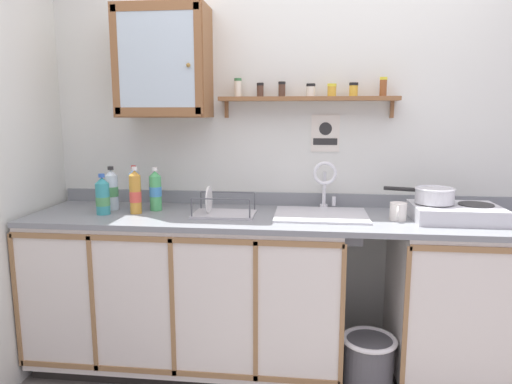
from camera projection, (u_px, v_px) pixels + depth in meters
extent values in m
cube|color=silver|center=(310.00, 148.00, 2.86)|extent=(3.81, 0.05, 2.59)
cube|color=black|center=(191.00, 355.00, 2.85)|extent=(1.73, 0.57, 0.08)
cube|color=silver|center=(188.00, 287.00, 2.74)|extent=(1.76, 0.63, 0.83)
cube|color=#997047|center=(170.00, 240.00, 2.36)|extent=(1.76, 0.01, 0.03)
cube|color=#997047|center=(175.00, 373.00, 2.49)|extent=(1.76, 0.01, 0.03)
cube|color=#997047|center=(16.00, 301.00, 2.53)|extent=(0.02, 0.01, 0.76)
cube|color=#997047|center=(93.00, 305.00, 2.48)|extent=(0.02, 0.01, 0.76)
cube|color=#997047|center=(173.00, 309.00, 2.43)|extent=(0.02, 0.01, 0.76)
cube|color=#997047|center=(256.00, 313.00, 2.38)|extent=(0.02, 0.01, 0.76)
cube|color=#997047|center=(343.00, 317.00, 2.33)|extent=(0.02, 0.01, 0.76)
cube|color=black|center=(487.00, 373.00, 2.65)|extent=(1.07, 0.57, 0.08)
cube|color=silver|center=(496.00, 300.00, 2.54)|extent=(1.09, 0.63, 0.83)
cube|color=#997047|center=(406.00, 321.00, 2.29)|extent=(0.02, 0.01, 0.76)
cube|color=gray|center=(309.00, 219.00, 2.59)|extent=(3.17, 0.66, 0.03)
cube|color=gray|center=(309.00, 199.00, 2.88)|extent=(3.17, 0.02, 0.08)
cube|color=silver|center=(321.00, 215.00, 2.60)|extent=(0.52, 0.40, 0.01)
cube|color=slate|center=(321.00, 236.00, 2.62)|extent=(0.44, 0.32, 0.01)
cube|color=slate|center=(320.00, 220.00, 2.77)|extent=(0.44, 0.01, 0.12)
cube|color=slate|center=(322.00, 234.00, 2.45)|extent=(0.44, 0.01, 0.12)
cylinder|color=#4C4C51|center=(321.00, 236.00, 2.62)|extent=(0.04, 0.04, 0.01)
cylinder|color=silver|center=(324.00, 206.00, 2.81)|extent=(0.05, 0.05, 0.02)
cylinder|color=silver|center=(324.00, 188.00, 2.79)|extent=(0.02, 0.02, 0.20)
torus|color=silver|center=(325.00, 173.00, 2.71)|extent=(0.14, 0.02, 0.14)
cylinder|color=silver|center=(334.00, 201.00, 2.79)|extent=(0.02, 0.02, 0.06)
cube|color=silver|center=(456.00, 213.00, 2.48)|extent=(0.45, 0.34, 0.08)
cylinder|color=#2D2D2D|center=(434.00, 204.00, 2.51)|extent=(0.18, 0.18, 0.01)
cylinder|color=#2D2D2D|center=(476.00, 204.00, 2.48)|extent=(0.18, 0.18, 0.01)
cylinder|color=black|center=(443.00, 219.00, 2.34)|extent=(0.03, 0.02, 0.03)
cylinder|color=black|center=(488.00, 220.00, 2.32)|extent=(0.03, 0.02, 0.03)
cylinder|color=silver|center=(435.00, 196.00, 2.50)|extent=(0.20, 0.20, 0.08)
torus|color=silver|center=(435.00, 189.00, 2.49)|extent=(0.21, 0.21, 0.01)
cylinder|color=black|center=(400.00, 189.00, 2.57)|extent=(0.17, 0.07, 0.02)
cylinder|color=silver|center=(112.00, 193.00, 2.75)|extent=(0.08, 0.08, 0.21)
cone|color=silver|center=(111.00, 173.00, 2.73)|extent=(0.07, 0.07, 0.03)
cylinder|color=#262626|center=(111.00, 168.00, 2.73)|extent=(0.03, 0.03, 0.02)
cylinder|color=#4C9959|center=(112.00, 191.00, 2.75)|extent=(0.08, 0.08, 0.06)
cylinder|color=teal|center=(103.00, 199.00, 2.63)|extent=(0.08, 0.08, 0.18)
cone|color=teal|center=(102.00, 180.00, 2.61)|extent=(0.07, 0.07, 0.03)
cylinder|color=#2D59B2|center=(102.00, 176.00, 2.60)|extent=(0.03, 0.03, 0.02)
cylinder|color=#4C9959|center=(103.00, 201.00, 2.63)|extent=(0.08, 0.08, 0.05)
cylinder|color=gold|center=(136.00, 195.00, 2.65)|extent=(0.07, 0.07, 0.22)
cone|color=gold|center=(135.00, 173.00, 2.63)|extent=(0.06, 0.06, 0.03)
cylinder|color=white|center=(135.00, 169.00, 2.62)|extent=(0.03, 0.03, 0.02)
cylinder|color=#D84C3F|center=(136.00, 197.00, 2.65)|extent=(0.07, 0.07, 0.06)
cylinder|color=#8CB7E0|center=(135.00, 191.00, 2.76)|extent=(0.06, 0.06, 0.22)
cone|color=#8CB7E0|center=(134.00, 171.00, 2.74)|extent=(0.06, 0.06, 0.03)
cylinder|color=red|center=(134.00, 167.00, 2.74)|extent=(0.03, 0.03, 0.02)
cylinder|color=#3F8CCC|center=(135.00, 194.00, 2.77)|extent=(0.06, 0.06, 0.06)
cylinder|color=#4CB266|center=(156.00, 193.00, 2.73)|extent=(0.07, 0.07, 0.20)
cone|color=#4CB266|center=(155.00, 174.00, 2.71)|extent=(0.07, 0.07, 0.03)
cylinder|color=white|center=(155.00, 169.00, 2.71)|extent=(0.03, 0.03, 0.02)
cylinder|color=#3F8CCC|center=(156.00, 191.00, 2.73)|extent=(0.07, 0.07, 0.06)
cube|color=#B2B2B7|center=(225.00, 214.00, 2.62)|extent=(0.35, 0.24, 0.01)
cylinder|color=#4C4F54|center=(192.00, 207.00, 2.52)|extent=(0.01, 0.01, 0.10)
cylinder|color=#4C4F54|center=(250.00, 209.00, 2.48)|extent=(0.01, 0.01, 0.10)
cylinder|color=#4C4F54|center=(201.00, 200.00, 2.74)|extent=(0.01, 0.01, 0.10)
cylinder|color=#4C4F54|center=(255.00, 201.00, 2.70)|extent=(0.01, 0.01, 0.10)
cylinder|color=#4C4F54|center=(221.00, 199.00, 2.49)|extent=(0.32, 0.01, 0.01)
cylinder|color=#4C4F54|center=(228.00, 192.00, 2.71)|extent=(0.32, 0.01, 0.01)
cylinder|color=white|center=(209.00, 200.00, 2.62)|extent=(0.01, 0.16, 0.16)
cylinder|color=white|center=(398.00, 211.00, 2.49)|extent=(0.09, 0.09, 0.09)
torus|color=white|center=(398.00, 212.00, 2.44)|extent=(0.03, 0.07, 0.07)
cube|color=brown|center=(164.00, 63.00, 2.72)|extent=(0.54, 0.27, 0.64)
cube|color=silver|center=(156.00, 60.00, 2.58)|extent=(0.44, 0.01, 0.52)
cube|color=brown|center=(115.00, 60.00, 2.61)|extent=(0.04, 0.01, 0.60)
cube|color=brown|center=(199.00, 59.00, 2.56)|extent=(0.04, 0.01, 0.60)
cube|color=brown|center=(154.00, 6.00, 2.53)|extent=(0.50, 0.01, 0.05)
cube|color=brown|center=(158.00, 112.00, 2.63)|extent=(0.50, 0.01, 0.05)
sphere|color=olive|center=(189.00, 65.00, 2.55)|extent=(0.02, 0.02, 0.02)
cube|color=brown|center=(308.00, 99.00, 2.72)|extent=(1.05, 0.14, 0.02)
cube|color=brown|center=(227.00, 110.00, 2.84)|extent=(0.02, 0.03, 0.10)
cube|color=brown|center=(392.00, 109.00, 2.73)|extent=(0.02, 0.03, 0.10)
cylinder|color=silver|center=(238.00, 89.00, 2.77)|extent=(0.04, 0.04, 0.09)
cylinder|color=#33723F|center=(238.00, 80.00, 2.76)|extent=(0.04, 0.04, 0.02)
cylinder|color=#4C3326|center=(261.00, 91.00, 2.76)|extent=(0.04, 0.04, 0.07)
cylinder|color=black|center=(261.00, 84.00, 2.75)|extent=(0.04, 0.04, 0.02)
cylinder|color=#4C3326|center=(282.00, 91.00, 2.73)|extent=(0.04, 0.04, 0.07)
cylinder|color=black|center=(282.00, 83.00, 2.73)|extent=(0.04, 0.04, 0.02)
cylinder|color=silver|center=(311.00, 92.00, 2.71)|extent=(0.05, 0.05, 0.06)
cylinder|color=black|center=(311.00, 85.00, 2.70)|extent=(0.05, 0.05, 0.02)
cylinder|color=gold|center=(332.00, 91.00, 2.69)|extent=(0.05, 0.05, 0.06)
cylinder|color=yellow|center=(332.00, 85.00, 2.68)|extent=(0.05, 0.05, 0.02)
cylinder|color=gold|center=(354.00, 91.00, 2.67)|extent=(0.05, 0.05, 0.06)
cylinder|color=black|center=(354.00, 84.00, 2.67)|extent=(0.05, 0.05, 0.02)
cylinder|color=brown|center=(383.00, 88.00, 2.65)|extent=(0.04, 0.04, 0.09)
cylinder|color=yellow|center=(384.00, 78.00, 2.64)|extent=(0.04, 0.04, 0.02)
cube|color=silver|center=(326.00, 133.00, 2.81)|extent=(0.17, 0.01, 0.22)
cube|color=#262626|center=(325.00, 142.00, 2.81)|extent=(0.15, 0.00, 0.04)
cylinder|color=#262626|center=(326.00, 129.00, 2.80)|extent=(0.08, 0.00, 0.08)
cylinder|color=#4C4C51|center=(369.00, 368.00, 2.47)|extent=(0.26, 0.26, 0.33)
torus|color=white|center=(370.00, 340.00, 2.45)|extent=(0.29, 0.29, 0.03)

